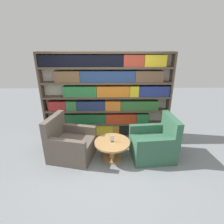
# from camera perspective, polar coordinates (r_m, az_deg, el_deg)

# --- Properties ---
(ground_plane) EXTENTS (14.00, 14.00, 0.00)m
(ground_plane) POSITION_cam_1_polar(r_m,az_deg,el_deg) (4.02, -1.94, -17.15)
(ground_plane) COLOR gray
(bookshelf) EXTENTS (3.44, 0.30, 2.32)m
(bookshelf) POSITION_cam_1_polar(r_m,az_deg,el_deg) (4.73, -1.93, 4.88)
(bookshelf) COLOR silver
(bookshelf) RESTS_ON ground_plane
(armchair_left) EXTENTS (1.10, 1.01, 1.00)m
(armchair_left) POSITION_cam_1_polar(r_m,az_deg,el_deg) (4.23, -13.53, -10.25)
(armchair_left) COLOR brown
(armchair_left) RESTS_ON ground_plane
(armchair_right) EXTENTS (1.01, 0.91, 1.00)m
(armchair_right) POSITION_cam_1_polar(r_m,az_deg,el_deg) (4.25, 13.62, -10.12)
(armchair_right) COLOR #336047
(armchair_right) RESTS_ON ground_plane
(coffee_table) EXTENTS (0.80, 0.80, 0.45)m
(coffee_table) POSITION_cam_1_polar(r_m,az_deg,el_deg) (4.05, 0.09, -11.20)
(coffee_table) COLOR #AD7F4C
(coffee_table) RESTS_ON ground_plane
(table_sign) EXTENTS (0.09, 0.06, 0.16)m
(table_sign) POSITION_cam_1_polar(r_m,az_deg,el_deg) (3.95, 0.09, -8.81)
(table_sign) COLOR black
(table_sign) RESTS_ON coffee_table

